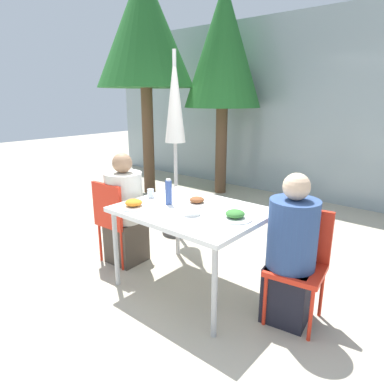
{
  "coord_description": "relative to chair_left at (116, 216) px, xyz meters",
  "views": [
    {
      "loc": [
        1.82,
        -2.15,
        1.7
      ],
      "look_at": [
        0.0,
        0.0,
        0.91
      ],
      "focal_mm": 32.0,
      "sensor_mm": 36.0,
      "label": 1
    }
  ],
  "objects": [
    {
      "name": "ground_plane",
      "position": [
        0.91,
        0.13,
        -0.52
      ],
      "size": [
        24.0,
        24.0,
        0.0
      ],
      "primitive_type": "plane",
      "color": "#B2A893"
    },
    {
      "name": "building_facade",
      "position": [
        0.91,
        3.65,
        0.98
      ],
      "size": [
        10.0,
        0.2,
        3.0
      ],
      "color": "#89999E",
      "rests_on": "ground"
    },
    {
      "name": "dining_table",
      "position": [
        0.91,
        0.13,
        0.18
      ],
      "size": [
        1.24,
        0.95,
        0.76
      ],
      "color": "white",
      "rests_on": "ground"
    },
    {
      "name": "chair_left",
      "position": [
        0.0,
        0.0,
        0.0
      ],
      "size": [
        0.42,
        0.42,
        0.88
      ],
      "rotation": [
        0.0,
        0.0,
        0.05
      ],
      "color": "red",
      "rests_on": "ground"
    },
    {
      "name": "person_left",
      "position": [
        0.05,
        0.08,
        0.02
      ],
      "size": [
        0.38,
        0.38,
        1.16
      ],
      "rotation": [
        0.0,
        0.0,
        0.05
      ],
      "color": "#473D33",
      "rests_on": "ground"
    },
    {
      "name": "chair_right",
      "position": [
        1.82,
        0.34,
        0.0
      ],
      "size": [
        0.45,
        0.45,
        0.88
      ],
      "rotation": [
        0.0,
        0.0,
        -3.0
      ],
      "color": "red",
      "rests_on": "ground"
    },
    {
      "name": "person_right",
      "position": [
        1.78,
        0.25,
        0.03
      ],
      "size": [
        0.37,
        0.37,
        1.18
      ],
      "rotation": [
        0.0,
        0.0,
        -3.0
      ],
      "color": "black",
      "rests_on": "ground"
    },
    {
      "name": "closed_umbrella",
      "position": [
        -0.06,
        0.97,
        0.99
      ],
      "size": [
        0.36,
        0.36,
        2.2
      ],
      "color": "#333333",
      "rests_on": "ground"
    },
    {
      "name": "plate_0",
      "position": [
        0.86,
        0.26,
        0.27
      ],
      "size": [
        0.24,
        0.24,
        0.07
      ],
      "color": "white",
      "rests_on": "dining_table"
    },
    {
      "name": "plate_1",
      "position": [
        0.5,
        -0.17,
        0.27
      ],
      "size": [
        0.27,
        0.27,
        0.07
      ],
      "color": "white",
      "rests_on": "dining_table"
    },
    {
      "name": "plate_2",
      "position": [
        1.34,
        0.15,
        0.27
      ],
      "size": [
        0.28,
        0.28,
        0.08
      ],
      "color": "white",
      "rests_on": "dining_table"
    },
    {
      "name": "bottle",
      "position": [
        0.67,
        0.09,
        0.36
      ],
      "size": [
        0.06,
        0.06,
        0.23
      ],
      "color": "#334C8E",
      "rests_on": "dining_table"
    },
    {
      "name": "drinking_cup",
      "position": [
        0.39,
        0.13,
        0.29
      ],
      "size": [
        0.07,
        0.07,
        0.08
      ],
      "color": "silver",
      "rests_on": "dining_table"
    },
    {
      "name": "salad_bowl",
      "position": [
        1.01,
        0.01,
        0.27
      ],
      "size": [
        0.15,
        0.15,
        0.06
      ],
      "color": "white",
      "rests_on": "dining_table"
    },
    {
      "name": "tree_behind_left",
      "position": [
        -1.78,
        2.12,
        2.23
      ],
      "size": [
        1.63,
        1.63,
        3.71
      ],
      "color": "brown",
      "rests_on": "ground"
    },
    {
      "name": "tree_behind_right",
      "position": [
        -0.78,
        2.93,
        1.95
      ],
      "size": [
        1.3,
        1.3,
        3.48
      ],
      "color": "brown",
      "rests_on": "ground"
    }
  ]
}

